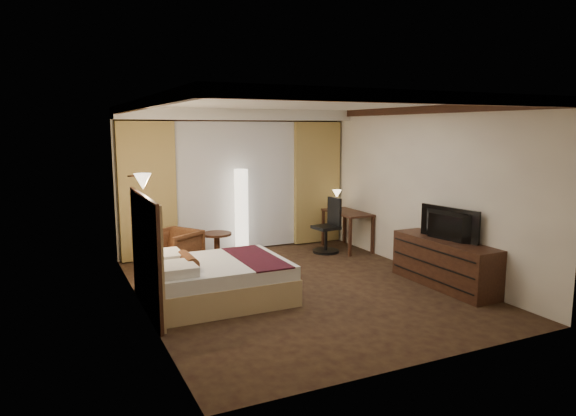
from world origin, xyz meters
name	(u,v)px	position (x,y,z in m)	size (l,w,h in m)	color
floor	(299,288)	(0.00, 0.00, 0.00)	(4.50, 5.50, 0.01)	black
ceiling	(300,103)	(0.00, 0.00, 2.70)	(4.50, 5.50, 0.01)	white
back_wall	(236,181)	(0.00, 2.75, 1.35)	(4.50, 0.02, 2.70)	beige
left_wall	(141,209)	(-2.25, 0.00, 1.35)	(0.02, 5.50, 2.70)	beige
right_wall	(423,190)	(2.25, 0.00, 1.35)	(0.02, 5.50, 2.70)	beige
crown_molding	(300,108)	(0.00, 0.00, 2.64)	(4.50, 5.50, 0.12)	black
soffit	(239,115)	(0.00, 2.50, 2.60)	(4.50, 0.50, 0.20)	white
curtain_sheer	(237,186)	(0.00, 2.67, 1.25)	(2.48, 0.04, 2.45)	silver
curtain_left_drape	(148,191)	(-1.70, 2.61, 1.25)	(1.00, 0.14, 2.45)	tan
curtain_right_drape	(317,183)	(1.70, 2.61, 1.25)	(1.00, 0.14, 2.45)	tan
wall_sconce	(143,181)	(-2.09, 0.73, 1.62)	(0.24, 0.24, 0.24)	white
bed	(218,281)	(-1.26, 0.00, 0.27)	(1.86, 1.46, 0.55)	white
headboard	(147,254)	(-2.20, 0.00, 0.75)	(0.12, 1.76, 1.50)	tan
armchair	(174,248)	(-1.45, 1.79, 0.37)	(0.73, 0.68, 0.75)	#482615
side_table	(217,249)	(-0.70, 1.80, 0.28)	(0.51, 0.51, 0.56)	black
floor_lamp	(242,211)	(-0.02, 2.39, 0.81)	(0.34, 0.34, 1.62)	white
desk	(347,230)	(1.95, 1.82, 0.38)	(0.55, 1.11, 0.75)	black
desk_lamp	(337,200)	(1.95, 2.22, 0.92)	(0.18, 0.18, 0.34)	#FFD899
office_chair	(326,225)	(1.45, 1.77, 0.52)	(0.51, 0.51, 1.05)	black
dresser	(444,263)	(2.00, -0.84, 0.36)	(0.50, 1.83, 0.71)	black
television	(445,220)	(1.97, -0.84, 1.01)	(1.04, 0.60, 0.14)	black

